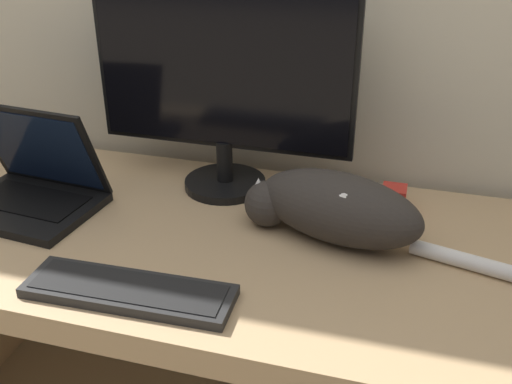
{
  "coord_description": "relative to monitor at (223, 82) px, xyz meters",
  "views": [
    {
      "loc": [
        0.5,
        -0.7,
        1.43
      ],
      "look_at": [
        0.21,
        0.32,
        0.89
      ],
      "focal_mm": 42.0,
      "sensor_mm": 36.0,
      "label": 1
    }
  ],
  "objects": [
    {
      "name": "external_keyboard",
      "position": [
        -0.03,
        -0.48,
        -0.26
      ],
      "size": [
        0.4,
        0.13,
        0.02
      ],
      "rotation": [
        0.0,
        0.0,
        0.03
      ],
      "color": "black",
      "rests_on": "desk"
    },
    {
      "name": "laptop",
      "position": [
        -0.4,
        -0.22,
        -0.22
      ],
      "size": [
        0.33,
        0.27,
        0.24
      ],
      "rotation": [
        0.0,
        0.0,
        -0.09
      ],
      "color": "black",
      "rests_on": "desk"
    },
    {
      "name": "monitor",
      "position": [
        0.0,
        0.0,
        0.0
      ],
      "size": [
        0.63,
        0.2,
        0.51
      ],
      "color": "black",
      "rests_on": "desk"
    },
    {
      "name": "cat",
      "position": [
        0.3,
        -0.17,
        -0.2
      ],
      "size": [
        0.58,
        0.24,
        0.15
      ],
      "rotation": [
        0.0,
        0.0,
        -0.25
      ],
      "color": "#332D28",
      "rests_on": "desk"
    },
    {
      "name": "desk",
      "position": [
        -0.06,
        -0.23,
        -0.42
      ],
      "size": [
        1.58,
        0.7,
        0.75
      ],
      "color": "tan",
      "rests_on": "ground_plane"
    },
    {
      "name": "small_toy",
      "position": [
        0.42,
        -0.0,
        -0.24
      ],
      "size": [
        0.06,
        0.06,
        0.06
      ],
      "color": "red",
      "rests_on": "desk"
    }
  ]
}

